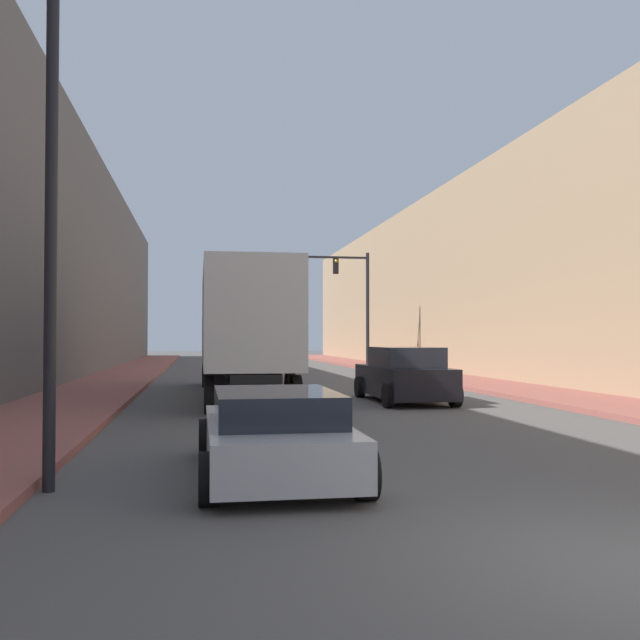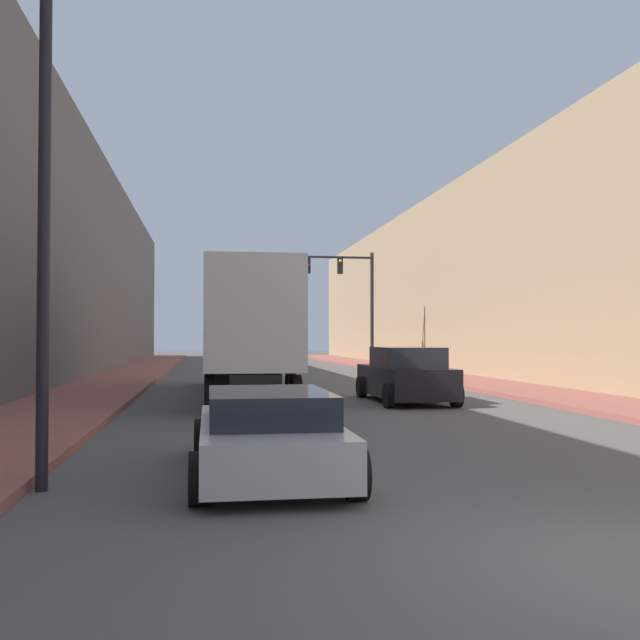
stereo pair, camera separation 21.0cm
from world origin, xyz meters
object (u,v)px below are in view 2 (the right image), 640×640
(street_lamp, at_px, (45,121))
(semi_truck, at_px, (243,327))
(sedan_car, at_px, (268,434))
(traffic_signal_gantry, at_px, (338,286))
(suv_car, at_px, (405,376))

(street_lamp, bearing_deg, semi_truck, 77.28)
(sedan_car, bearing_deg, traffic_signal_gantry, 77.75)
(semi_truck, xyz_separation_m, suv_car, (4.85, -2.93, -1.52))
(sedan_car, height_order, suv_car, suv_car)
(street_lamp, bearing_deg, sedan_car, 10.79)
(semi_truck, distance_m, street_lamp, 15.14)
(sedan_car, xyz_separation_m, street_lamp, (-2.97, -0.57, 4.21))
(semi_truck, xyz_separation_m, traffic_signal_gantry, (6.25, 16.25, 2.67))
(semi_truck, relative_size, sedan_car, 2.88)
(suv_car, xyz_separation_m, street_lamp, (-8.14, -11.64, 4.01))
(sedan_car, height_order, traffic_signal_gantry, traffic_signal_gantry)
(semi_truck, distance_m, suv_car, 5.87)
(sedan_car, bearing_deg, street_lamp, -169.21)
(sedan_car, relative_size, traffic_signal_gantry, 0.62)
(suv_car, bearing_deg, traffic_signal_gantry, 85.84)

